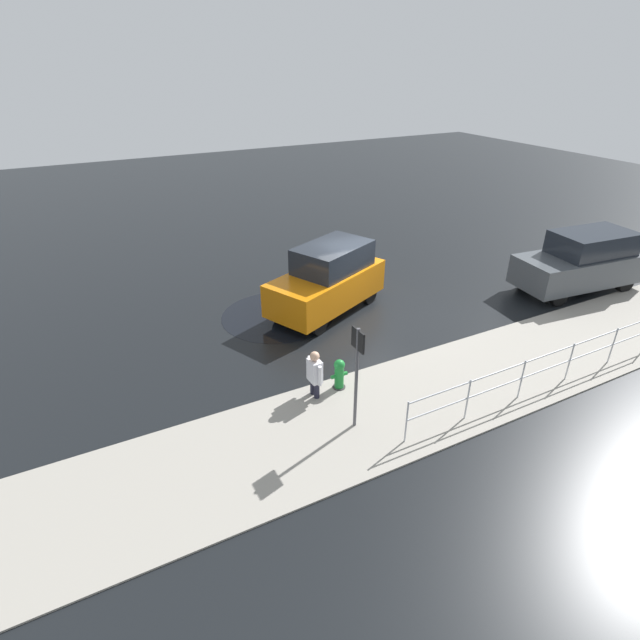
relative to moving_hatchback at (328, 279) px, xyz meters
name	(u,v)px	position (x,y,z in m)	size (l,w,h in m)	color
ground_plane	(372,312)	(-1.12, 0.78, -1.03)	(60.00, 60.00, 0.00)	black
kerb_strip	(466,381)	(-1.12, 4.98, -1.01)	(24.00, 3.20, 0.04)	gray
moving_hatchback	(328,279)	(0.00, 0.00, 0.00)	(4.25, 3.13, 2.06)	orange
parked_sedan	(582,262)	(-8.18, 2.53, -0.03)	(4.47, 2.21, 1.98)	#474C51
fire_hydrant	(339,375)	(1.75, 3.78, -0.63)	(0.42, 0.31, 0.80)	#197A2D
pedestrian	(315,372)	(2.40, 3.80, -0.34)	(0.25, 0.57, 1.22)	silver
metal_railing	(548,364)	(-2.52, 6.04, -0.31)	(8.04, 0.04, 1.05)	#B7BABF
sign_post	(357,365)	(2.13, 5.13, 0.55)	(0.07, 0.44, 2.40)	#4C4C51
puddle_patch	(278,316)	(1.56, -0.35, -1.02)	(3.40, 3.40, 0.01)	black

